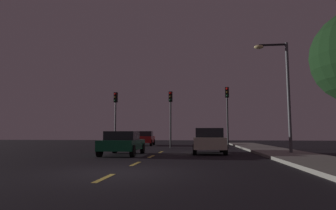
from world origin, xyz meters
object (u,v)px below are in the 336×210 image
at_px(car_oncoming_far, 145,138).
at_px(street_lamp_right, 282,86).
at_px(traffic_signal_right, 227,105).
at_px(car_stopped_ahead, 209,141).
at_px(traffic_signal_center, 171,108).
at_px(traffic_signal_left, 115,109).
at_px(car_adjacent_lane, 123,143).

xyz_separation_m(car_oncoming_far, street_lamp_right, (10.71, -12.87, 3.27)).
relative_size(traffic_signal_right, car_stopped_ahead, 1.31).
bearing_deg(car_oncoming_far, car_stopped_ahead, -61.92).
height_order(traffic_signal_center, traffic_signal_right, traffic_signal_right).
bearing_deg(car_oncoming_far, street_lamp_right, -50.24).
relative_size(car_oncoming_far, street_lamp_right, 0.61).
height_order(traffic_signal_left, street_lamp_right, street_lamp_right).
xyz_separation_m(traffic_signal_left, car_stopped_ahead, (8.04, -6.65, -2.67)).
bearing_deg(car_oncoming_far, traffic_signal_left, -106.91).
xyz_separation_m(traffic_signal_left, traffic_signal_right, (9.84, 0.00, 0.19)).
distance_m(car_stopped_ahead, car_oncoming_far, 13.61).
distance_m(traffic_signal_center, car_adjacent_lane, 9.12).
relative_size(traffic_signal_center, street_lamp_right, 0.74).
bearing_deg(traffic_signal_right, traffic_signal_left, -180.00).
height_order(traffic_signal_left, car_oncoming_far, traffic_signal_left).
xyz_separation_m(car_stopped_ahead, car_oncoming_far, (-6.41, 12.01, -0.02)).
distance_m(traffic_signal_left, traffic_signal_right, 9.84).
height_order(traffic_signal_right, car_oncoming_far, traffic_signal_right).
bearing_deg(car_stopped_ahead, car_oncoming_far, 118.08).
distance_m(traffic_signal_left, car_adjacent_lane, 9.42).
distance_m(traffic_signal_left, car_stopped_ahead, 10.77).
bearing_deg(street_lamp_right, traffic_signal_right, 108.42).
height_order(car_stopped_ahead, street_lamp_right, street_lamp_right).
bearing_deg(traffic_signal_center, traffic_signal_right, 0.01).
distance_m(car_stopped_ahead, car_adjacent_lane, 5.32).
bearing_deg(car_adjacent_lane, traffic_signal_left, 109.76).
bearing_deg(traffic_signal_left, street_lamp_right, -31.32).
xyz_separation_m(traffic_signal_right, car_stopped_ahead, (-1.80, -6.65, -2.86)).
distance_m(traffic_signal_center, traffic_signal_right, 4.89).
bearing_deg(traffic_signal_center, traffic_signal_left, 180.00).
distance_m(traffic_signal_right, car_stopped_ahead, 7.46).
bearing_deg(street_lamp_right, car_oncoming_far, 129.76).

